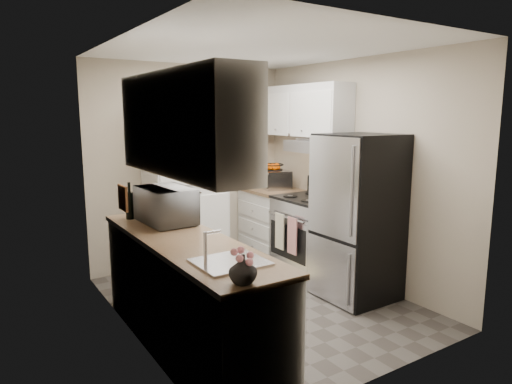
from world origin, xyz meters
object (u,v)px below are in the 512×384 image
Objects in this scene: refrigerator at (358,217)px; toaster_oven at (275,179)px; wine_bottle at (130,202)px; microwave at (167,205)px; electric_range at (310,235)px; pantry_cabinet at (186,189)px.

refrigerator is 4.02× the size of toaster_oven.
microwave is at bearing -55.81° from wine_bottle.
electric_range is at bearing -2.57° from wine_bottle.
pantry_cabinet is at bearing 123.46° from refrigerator.
refrigerator reaches higher than electric_range.
electric_range is at bearing -78.77° from toaster_oven.
toaster_oven reaches higher than electric_range.
pantry_cabinet is at bearing 41.45° from wine_bottle.
refrigerator is (1.14, -1.73, -0.15)m from pantry_cabinet.
pantry_cabinet is 2.07m from refrigerator.
refrigerator is 1.95m from microwave.
microwave is 0.41m from wine_bottle.
microwave reaches higher than wine_bottle.
pantry_cabinet is at bearing -34.03° from microwave.
toaster_oven is (2.16, 0.71, -0.04)m from wine_bottle.
toaster_oven is at bearing 18.17° from wine_bottle.
pantry_cabinet is at bearing -170.97° from toaster_oven.
wine_bottle is at bearing 31.44° from microwave.
microwave is at bearing 163.27° from refrigerator.
pantry_cabinet is 1.23m from toaster_oven.
refrigerator is at bearing -78.30° from toaster_oven.
microwave is (-1.85, 0.56, 0.23)m from refrigerator.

